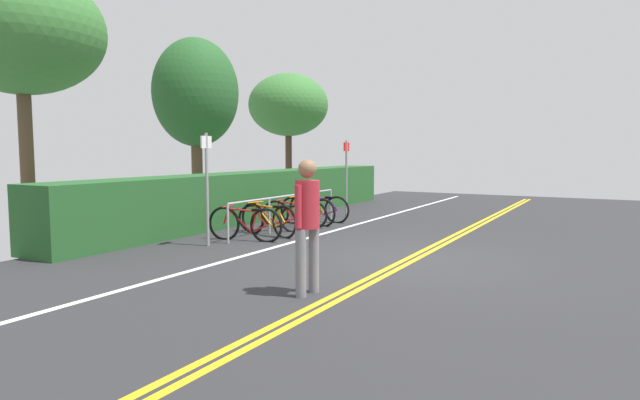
% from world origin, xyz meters
% --- Properties ---
extents(ground_plane, '(29.45, 12.06, 0.05)m').
position_xyz_m(ground_plane, '(0.00, 0.00, -0.03)').
color(ground_plane, '#2B2B2D').
extents(centre_line_yellow_inner, '(26.50, 0.10, 0.00)m').
position_xyz_m(centre_line_yellow_inner, '(0.00, -0.08, 0.00)').
color(centre_line_yellow_inner, gold).
rests_on(centre_line_yellow_inner, ground_plane).
extents(centre_line_yellow_outer, '(26.50, 0.10, 0.00)m').
position_xyz_m(centre_line_yellow_outer, '(0.00, 0.08, 0.00)').
color(centre_line_yellow_outer, gold).
rests_on(centre_line_yellow_outer, ground_plane).
extents(bike_lane_stripe_white, '(26.50, 0.12, 0.00)m').
position_xyz_m(bike_lane_stripe_white, '(0.00, 2.73, 0.00)').
color(bike_lane_stripe_white, white).
rests_on(bike_lane_stripe_white, ground_plane).
extents(bike_rack, '(4.49, 0.05, 0.83)m').
position_xyz_m(bike_rack, '(1.97, 3.80, 0.61)').
color(bike_rack, '#9EA0A5').
rests_on(bike_rack, ground_plane).
extents(bicycle_0, '(0.47, 1.70, 0.75)m').
position_xyz_m(bicycle_0, '(0.19, 3.70, 0.35)').
color(bicycle_0, black).
rests_on(bicycle_0, ground_plane).
extents(bicycle_1, '(0.54, 1.74, 0.76)m').
position_xyz_m(bicycle_1, '(1.01, 3.68, 0.35)').
color(bicycle_1, black).
rests_on(bicycle_1, ground_plane).
extents(bicycle_2, '(0.67, 1.58, 0.68)m').
position_xyz_m(bicycle_2, '(1.56, 3.93, 0.32)').
color(bicycle_2, black).
rests_on(bicycle_2, ground_plane).
extents(bicycle_3, '(0.59, 1.61, 0.71)m').
position_xyz_m(bicycle_3, '(2.35, 3.82, 0.33)').
color(bicycle_3, black).
rests_on(bicycle_3, ground_plane).
extents(bicycle_4, '(0.46, 1.70, 0.74)m').
position_xyz_m(bicycle_4, '(2.93, 3.80, 0.34)').
color(bicycle_4, black).
rests_on(bicycle_4, ground_plane).
extents(bicycle_5, '(0.46, 1.83, 0.75)m').
position_xyz_m(bicycle_5, '(3.63, 3.86, 0.35)').
color(bicycle_5, black).
rests_on(bicycle_5, ground_plane).
extents(pedestrian, '(0.49, 0.32, 1.77)m').
position_xyz_m(pedestrian, '(-2.84, 0.40, 1.03)').
color(pedestrian, slate).
rests_on(pedestrian, ground_plane).
extents(sign_post_near, '(0.36, 0.09, 2.23)m').
position_xyz_m(sign_post_near, '(-0.67, 3.97, 1.34)').
color(sign_post_near, gray).
rests_on(sign_post_near, ground_plane).
extents(sign_post_far, '(0.36, 0.06, 2.16)m').
position_xyz_m(sign_post_far, '(4.81, 3.63, 1.31)').
color(sign_post_far, gray).
rests_on(sign_post_far, ground_plane).
extents(hedge_backdrop, '(13.44, 1.15, 1.30)m').
position_xyz_m(hedge_backdrop, '(3.47, 5.69, 0.65)').
color(hedge_backdrop, '#235626').
rests_on(hedge_backdrop, ground_plane).
extents(tree_near_left, '(3.21, 3.21, 5.47)m').
position_xyz_m(tree_near_left, '(-2.18, 7.33, 4.21)').
color(tree_near_left, brown).
rests_on(tree_near_left, ground_plane).
extents(tree_mid, '(2.34, 2.34, 4.94)m').
position_xyz_m(tree_mid, '(2.62, 7.16, 3.43)').
color(tree_mid, brown).
rests_on(tree_mid, ground_plane).
extents(tree_far_right, '(2.98, 2.98, 4.73)m').
position_xyz_m(tree_far_right, '(8.45, 7.86, 3.55)').
color(tree_far_right, '#473323').
rests_on(tree_far_right, ground_plane).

